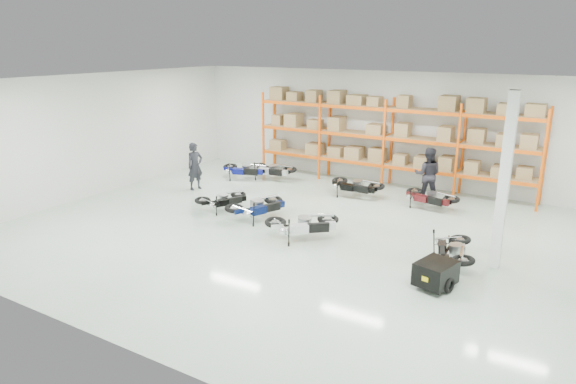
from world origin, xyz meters
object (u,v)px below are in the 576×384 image
Objects in this scene: person_back at (428,175)px; moto_touring_right at (453,245)px; moto_back_a at (245,167)px; moto_back_d at (430,194)px; moto_silver_left at (304,220)px; moto_blue_centre at (258,203)px; moto_back_c at (355,182)px; moto_black_far_left at (223,197)px; person_left at (195,166)px; moto_back_b at (271,167)px; trailer at (436,273)px.

moto_touring_right is at bearing 99.50° from person_back.
person_back is (7.44, 0.91, 0.44)m from moto_back_a.
moto_back_a is at bearing 103.09° from moto_back_d.
moto_back_a is at bearing 8.35° from moto_silver_left.
moto_touring_right is 0.86× the size of person_back.
moto_blue_centre is 1.02× the size of moto_back_c.
moto_black_far_left is at bearing 135.12° from moto_back_d.
moto_back_d is at bearing -66.99° from moto_silver_left.
moto_touring_right is 10.66m from person_left.
moto_back_b is (-0.83, 4.35, 0.06)m from moto_black_far_left.
moto_back_d is 0.86× the size of person_back.
moto_back_b reaches higher than moto_back_d.
moto_touring_right is at bearing -125.18° from moto_silver_left.
moto_touring_right is (6.33, -0.32, -0.04)m from moto_blue_centre.
moto_black_far_left is 7.90m from moto_touring_right.
moto_back_d is 1.00m from person_back.
person_left is (-4.13, 1.71, 0.36)m from moto_blue_centre.
moto_silver_left is at bearing -173.36° from moto_back_c.
moto_blue_centre is 1.09× the size of moto_back_d.
moto_back_b is at bearing 84.07° from moto_back_c.
moto_back_c reaches higher than moto_touring_right.
moto_back_c reaches higher than moto_back_b.
moto_back_d is at bearing -96.73° from moto_back_b.
person_back reaches higher than moto_silver_left.
moto_back_a is at bearing 163.33° from trailer.
moto_back_d is (4.45, 4.03, -0.04)m from moto_blue_centre.
moto_back_d is (6.84, -0.48, -0.03)m from moto_back_b.
moto_back_a is 7.79m from moto_back_d.
moto_touring_right is at bearing -156.01° from moto_black_far_left.
person_back is (8.24, 3.12, 0.07)m from person_left.
person_back reaches higher than person_left.
moto_back_b is at bearing -10.93° from person_back.
trailer is 0.89× the size of moto_back_c.
trailer is 11.09m from person_left.
moto_touring_right is 1.60m from trailer.
person_left is at bearing -3.67° from moto_black_far_left.
moto_silver_left is at bearing -177.99° from moto_blue_centre.
moto_black_far_left is at bearing 141.16° from moto_back_c.
moto_blue_centre is at bearing 29.30° from moto_silver_left.
person_left is at bearing 175.32° from trailer.
moto_back_c is 1.07× the size of moto_back_d.
moto_touring_right is at bearing -121.72° from moto_back_b.
person_back reaches higher than moto_back_d.
moto_back_b is at bearing -0.45° from moto_silver_left.
moto_blue_centre is 0.97× the size of moto_silver_left.
moto_back_a is 1.00× the size of moto_back_b.
moto_blue_centre reaches higher than moto_back_d.
moto_touring_right is 6.36m from moto_back_c.
moto_touring_right is 1.05× the size of trailer.
moto_silver_left is 1.06× the size of moto_back_b.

